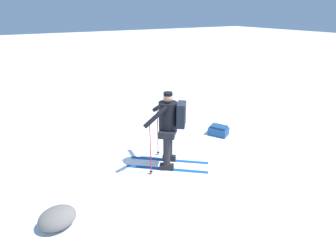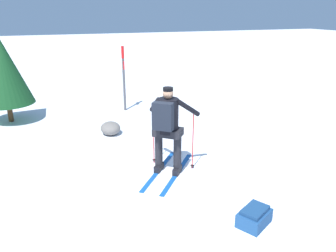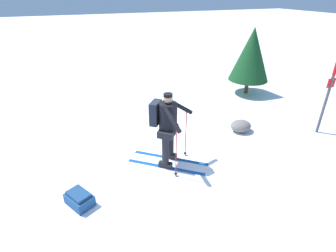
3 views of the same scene
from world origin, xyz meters
name	(u,v)px [view 1 (image 1 of 3)]	position (x,y,z in m)	size (l,w,h in m)	color
ground_plane	(187,165)	(0.00, 0.00, 0.00)	(80.00, 80.00, 0.00)	white
skier	(169,124)	(0.35, -0.21, 0.99)	(1.68, 1.49, 1.68)	#144C9E
dropped_backpack	(219,130)	(-1.62, -0.85, 0.13)	(0.55, 0.61, 0.27)	navy
rock_boulder	(57,218)	(2.80, 0.43, 0.16)	(0.58, 0.49, 0.32)	slate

